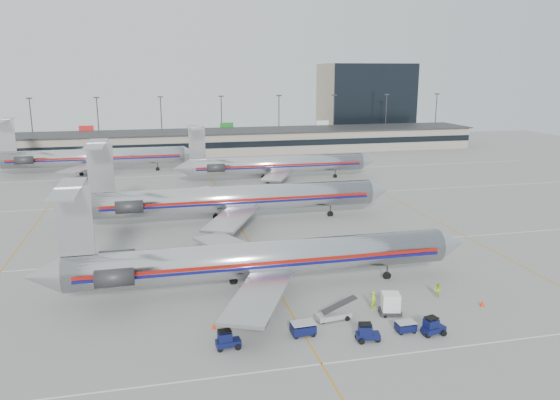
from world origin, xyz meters
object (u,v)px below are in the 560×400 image
object	(u,v)px
uld_container	(390,304)
belt_loader	(334,314)
jet_second_row	(231,198)
tug_center	(367,333)
jet_foreground	(255,259)

from	to	relation	value
uld_container	belt_loader	xyz separation A→B (m)	(-5.59, 0.08, -0.51)
uld_container	belt_loader	size ratio (longest dim) A/B	0.58
jet_second_row	tug_center	world-z (taller)	jet_second_row
jet_foreground	jet_second_row	xyz separation A→B (m)	(1.41, 27.01, 0.22)
jet_foreground	belt_loader	world-z (taller)	jet_foreground
tug_center	jet_second_row	bearing A→B (deg)	109.63
jet_second_row	tug_center	xyz separation A→B (m)	(5.79, -40.06, -3.01)
jet_second_row	tug_center	bearing A→B (deg)	-81.78
uld_container	tug_center	bearing A→B (deg)	-119.85
tug_center	belt_loader	size ratio (longest dim) A/B	0.55
tug_center	uld_container	world-z (taller)	uld_container
tug_center	belt_loader	bearing A→B (deg)	118.06
tug_center	belt_loader	world-z (taller)	belt_loader
jet_foreground	belt_loader	distance (m)	10.72
jet_foreground	tug_center	world-z (taller)	jet_foreground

